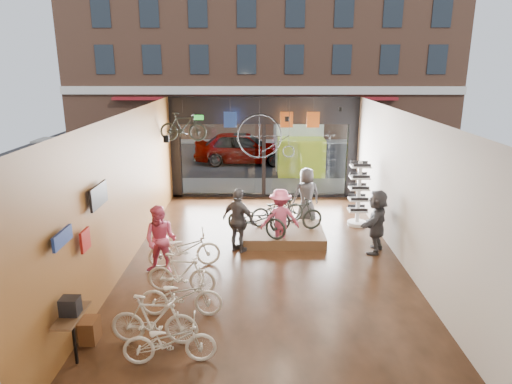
{
  "coord_description": "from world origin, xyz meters",
  "views": [
    {
      "loc": [
        -0.14,
        -10.97,
        4.96
      ],
      "look_at": [
        -0.25,
        1.4,
        1.47
      ],
      "focal_mm": 32.0,
      "sensor_mm": 36.0,
      "label": 1
    }
  ],
  "objects_px": {
    "customer_4": "(306,195)",
    "customer_2": "(239,221)",
    "penny_farthing": "(269,138)",
    "customer_3": "(280,218)",
    "street_car": "(243,148)",
    "floor_bike_0": "(170,341)",
    "floor_bike_4": "(184,249)",
    "customer_5": "(377,221)",
    "floor_bike_1": "(154,320)",
    "sunglasses_rack": "(359,194)",
    "customer_1": "(161,240)",
    "floor_bike_2": "(181,296)",
    "hung_bike": "(183,127)",
    "floor_bike_3": "(181,274)",
    "display_platform": "(282,234)",
    "display_bike_right": "(277,210)",
    "box_truck": "(298,142)",
    "display_bike_mid": "(296,215)",
    "display_bike_left": "(256,220)"
  },
  "relations": [
    {
      "from": "floor_bike_2",
      "to": "display_platform",
      "type": "bearing_deg",
      "value": -28.1
    },
    {
      "from": "floor_bike_4",
      "to": "display_bike_right",
      "type": "bearing_deg",
      "value": -57.01
    },
    {
      "from": "box_truck",
      "to": "display_bike_mid",
      "type": "distance_m",
      "value": 9.64
    },
    {
      "from": "floor_bike_2",
      "to": "sunglasses_rack",
      "type": "height_order",
      "value": "sunglasses_rack"
    },
    {
      "from": "display_bike_mid",
      "to": "customer_5",
      "type": "distance_m",
      "value": 2.24
    },
    {
      "from": "street_car",
      "to": "customer_2",
      "type": "bearing_deg",
      "value": -178.38
    },
    {
      "from": "customer_2",
      "to": "display_bike_left",
      "type": "bearing_deg",
      "value": -105.68
    },
    {
      "from": "box_truck",
      "to": "floor_bike_1",
      "type": "distance_m",
      "value": 15.16
    },
    {
      "from": "customer_5",
      "to": "sunglasses_rack",
      "type": "bearing_deg",
      "value": -152.7
    },
    {
      "from": "floor_bike_4",
      "to": "hung_bike",
      "type": "distance_m",
      "value": 5.22
    },
    {
      "from": "floor_bike_0",
      "to": "customer_3",
      "type": "relative_size",
      "value": 0.95
    },
    {
      "from": "customer_4",
      "to": "sunglasses_rack",
      "type": "bearing_deg",
      "value": 156.83
    },
    {
      "from": "display_platform",
      "to": "customer_4",
      "type": "bearing_deg",
      "value": 60.97
    },
    {
      "from": "floor_bike_2",
      "to": "penny_farthing",
      "type": "relative_size",
      "value": 0.87
    },
    {
      "from": "customer_5",
      "to": "floor_bike_1",
      "type": "bearing_deg",
      "value": -23.62
    },
    {
      "from": "floor_bike_4",
      "to": "display_platform",
      "type": "height_order",
      "value": "floor_bike_4"
    },
    {
      "from": "display_bike_right",
      "to": "customer_4",
      "type": "bearing_deg",
      "value": -66.29
    },
    {
      "from": "floor_bike_4",
      "to": "customer_3",
      "type": "distance_m",
      "value": 2.8
    },
    {
      "from": "customer_4",
      "to": "customer_3",
      "type": "bearing_deg",
      "value": 52.31
    },
    {
      "from": "street_car",
      "to": "floor_bike_0",
      "type": "relative_size",
      "value": 3.07
    },
    {
      "from": "customer_4",
      "to": "customer_2",
      "type": "bearing_deg",
      "value": 35.84
    },
    {
      "from": "display_bike_mid",
      "to": "customer_1",
      "type": "height_order",
      "value": "customer_1"
    },
    {
      "from": "customer_2",
      "to": "display_bike_mid",
      "type": "bearing_deg",
      "value": -120.23
    },
    {
      "from": "display_bike_left",
      "to": "customer_1",
      "type": "bearing_deg",
      "value": 153.92
    },
    {
      "from": "sunglasses_rack",
      "to": "penny_farthing",
      "type": "height_order",
      "value": "penny_farthing"
    },
    {
      "from": "sunglasses_rack",
      "to": "floor_bike_0",
      "type": "bearing_deg",
      "value": -130.85
    },
    {
      "from": "display_platform",
      "to": "customer_5",
      "type": "height_order",
      "value": "customer_5"
    },
    {
      "from": "display_bike_right",
      "to": "floor_bike_1",
      "type": "bearing_deg",
      "value": 132.95
    },
    {
      "from": "floor_bike_0",
      "to": "display_platform",
      "type": "height_order",
      "value": "floor_bike_0"
    },
    {
      "from": "display_bike_mid",
      "to": "customer_1",
      "type": "relative_size",
      "value": 0.94
    },
    {
      "from": "floor_bike_1",
      "to": "sunglasses_rack",
      "type": "xyz_separation_m",
      "value": [
        5.01,
        6.45,
        0.54
      ]
    },
    {
      "from": "floor_bike_0",
      "to": "customer_1",
      "type": "relative_size",
      "value": 0.93
    },
    {
      "from": "customer_3",
      "to": "customer_4",
      "type": "distance_m",
      "value": 2.29
    },
    {
      "from": "floor_bike_4",
      "to": "display_bike_mid",
      "type": "height_order",
      "value": "display_bike_mid"
    },
    {
      "from": "customer_4",
      "to": "box_truck",
      "type": "bearing_deg",
      "value": -106.37
    },
    {
      "from": "floor_bike_1",
      "to": "floor_bike_3",
      "type": "bearing_deg",
      "value": -1.62
    },
    {
      "from": "customer_2",
      "to": "display_platform",
      "type": "bearing_deg",
      "value": -109.44
    },
    {
      "from": "penny_farthing",
      "to": "customer_3",
      "type": "bearing_deg",
      "value": -85.89
    },
    {
      "from": "display_bike_left",
      "to": "floor_bike_3",
      "type": "bearing_deg",
      "value": 176.06
    },
    {
      "from": "customer_2",
      "to": "customer_3",
      "type": "distance_m",
      "value": 1.18
    },
    {
      "from": "display_platform",
      "to": "hung_bike",
      "type": "bearing_deg",
      "value": 140.24
    },
    {
      "from": "display_platform",
      "to": "display_bike_mid",
      "type": "relative_size",
      "value": 1.5
    },
    {
      "from": "display_bike_right",
      "to": "customer_2",
      "type": "relative_size",
      "value": 0.98
    },
    {
      "from": "floor_bike_4",
      "to": "customer_5",
      "type": "bearing_deg",
      "value": -90.04
    },
    {
      "from": "box_truck",
      "to": "customer_1",
      "type": "bearing_deg",
      "value": -109.82
    },
    {
      "from": "street_car",
      "to": "customer_2",
      "type": "xyz_separation_m",
      "value": [
        0.32,
        -11.38,
        0.06
      ]
    },
    {
      "from": "floor_bike_2",
      "to": "hung_bike",
      "type": "height_order",
      "value": "hung_bike"
    },
    {
      "from": "floor_bike_3",
      "to": "penny_farthing",
      "type": "xyz_separation_m",
      "value": [
        2.04,
        6.37,
        2.03
      ]
    },
    {
      "from": "floor_bike_4",
      "to": "display_platform",
      "type": "relative_size",
      "value": 0.75
    },
    {
      "from": "display_platform",
      "to": "box_truck",
      "type": "bearing_deg",
      "value": 82.89
    }
  ]
}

